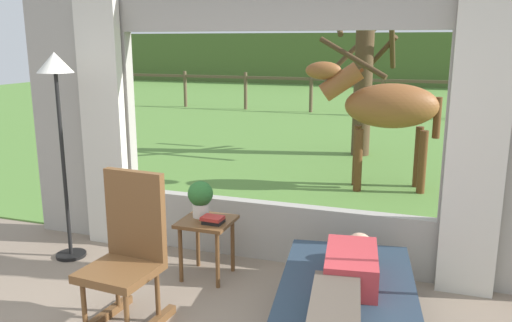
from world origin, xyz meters
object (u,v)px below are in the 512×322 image
at_px(reclining_person, 346,281).
at_px(pasture_tree, 363,81).
at_px(floor_lamp_left, 57,94).
at_px(potted_plant, 200,197).
at_px(recliner_sofa, 346,320).
at_px(horse, 385,107).
at_px(rocking_chair, 128,252).
at_px(side_table, 207,230).
at_px(book_stack, 213,220).

distance_m(reclining_person, pasture_tree, 6.29).
bearing_deg(floor_lamp_left, potted_plant, 3.98).
bearing_deg(recliner_sofa, horse, 84.35).
height_order(floor_lamp_left, pasture_tree, pasture_tree).
distance_m(recliner_sofa, rocking_chair, 1.58).
distance_m(side_table, floor_lamp_left, 1.81).
height_order(rocking_chair, horse, horse).
distance_m(reclining_person, potted_plant, 1.64).
relative_size(potted_plant, book_stack, 1.74).
xyz_separation_m(potted_plant, floor_lamp_left, (-1.34, -0.09, 0.85)).
distance_m(recliner_sofa, book_stack, 1.44).
height_order(rocking_chair, pasture_tree, pasture_tree).
relative_size(potted_plant, pasture_tree, 0.11).
bearing_deg(side_table, horse, 70.55).
relative_size(rocking_chair, potted_plant, 3.50).
bearing_deg(floor_lamp_left, reclining_person, -15.07).
bearing_deg(pasture_tree, reclining_person, -82.95).
bearing_deg(pasture_tree, side_table, -95.88).
bearing_deg(potted_plant, horse, 68.96).
distance_m(floor_lamp_left, horse, 4.21).
distance_m(reclining_person, book_stack, 1.43).
bearing_deg(horse, rocking_chair, 149.92).
distance_m(potted_plant, pasture_tree, 5.44).
bearing_deg(horse, side_table, 148.75).
relative_size(floor_lamp_left, pasture_tree, 0.66).
relative_size(recliner_sofa, book_stack, 9.85).
xyz_separation_m(book_stack, pasture_tree, (0.47, 5.48, 0.78)).
bearing_deg(floor_lamp_left, rocking_chair, -35.08).
xyz_separation_m(recliner_sofa, rocking_chair, (-1.54, -0.16, 0.33)).
xyz_separation_m(reclining_person, potted_plant, (-1.40, 0.83, 0.18)).
bearing_deg(floor_lamp_left, horse, 52.11).
distance_m(potted_plant, horse, 3.47).
relative_size(reclining_person, book_stack, 7.82).
xyz_separation_m(book_stack, floor_lamp_left, (-1.50, 0.03, 1.00)).
xyz_separation_m(reclining_person, pasture_tree, (-0.77, 6.19, 0.81)).
distance_m(rocking_chair, potted_plant, 0.96).
distance_m(recliner_sofa, reclining_person, 0.31).
height_order(rocking_chair, potted_plant, rocking_chair).
height_order(reclining_person, horse, horse).
relative_size(rocking_chair, side_table, 2.15).
xyz_separation_m(recliner_sofa, floor_lamp_left, (-2.74, 0.69, 1.33)).
xyz_separation_m(recliner_sofa, pasture_tree, (-0.77, 6.15, 1.12)).
relative_size(potted_plant, horse, 0.18).
bearing_deg(rocking_chair, reclining_person, 8.31).
distance_m(side_table, potted_plant, 0.29).
relative_size(recliner_sofa, rocking_chair, 1.62).
xyz_separation_m(rocking_chair, horse, (1.37, 4.15, 0.61)).
bearing_deg(reclining_person, recliner_sofa, 81.94).
distance_m(book_stack, horse, 3.55).
relative_size(book_stack, floor_lamp_left, 0.10).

